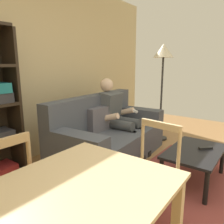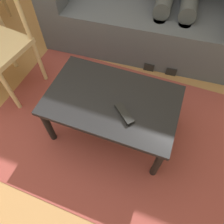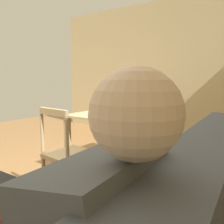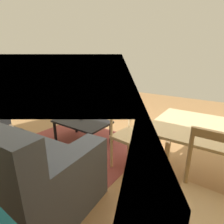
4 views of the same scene
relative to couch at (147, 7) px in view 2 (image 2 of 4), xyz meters
name	(u,v)px [view 2 (image 2 of 4)]	position (x,y,z in m)	size (l,w,h in m)	color
couch	(147,7)	(0.00, 0.00, 0.00)	(1.99, 1.04, 0.95)	#474C56
coffee_table	(112,104)	(0.08, -1.27, 0.01)	(0.90, 0.57, 0.40)	black
tv_remote	(124,113)	(0.20, -1.36, 0.07)	(0.05, 0.17, 0.02)	black
area_rug	(112,128)	(0.08, -1.27, -0.34)	(2.00, 1.40, 0.01)	brown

